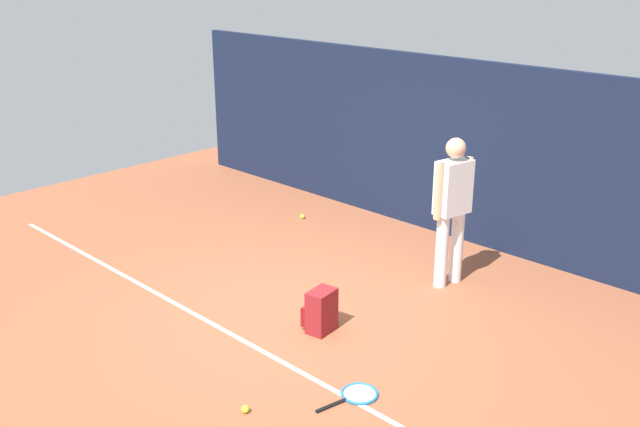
{
  "coord_description": "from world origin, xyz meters",
  "views": [
    {
      "loc": [
        4.9,
        -4.64,
        3.56
      ],
      "look_at": [
        0.0,
        0.4,
        1.0
      ],
      "focal_mm": 40.47,
      "sensor_mm": 36.0,
      "label": 1
    }
  ],
  "objects_px": {
    "backpack": "(320,311)",
    "tennis_ball_by_fence": "(303,216)",
    "tennis_player": "(452,203)",
    "tennis_racket": "(357,395)",
    "tennis_ball_near_player": "(245,409)"
  },
  "relations": [
    {
      "from": "tennis_player",
      "to": "tennis_ball_by_fence",
      "type": "relative_size",
      "value": 25.76
    },
    {
      "from": "backpack",
      "to": "tennis_ball_by_fence",
      "type": "distance_m",
      "value": 3.22
    },
    {
      "from": "tennis_ball_near_player",
      "to": "tennis_racket",
      "type": "bearing_deg",
      "value": 58.42
    },
    {
      "from": "tennis_ball_near_player",
      "to": "tennis_ball_by_fence",
      "type": "height_order",
      "value": "same"
    },
    {
      "from": "tennis_racket",
      "to": "tennis_ball_by_fence",
      "type": "relative_size",
      "value": 9.62
    },
    {
      "from": "tennis_racket",
      "to": "tennis_player",
      "type": "bearing_deg",
      "value": 28.08
    },
    {
      "from": "backpack",
      "to": "tennis_ball_by_fence",
      "type": "relative_size",
      "value": 6.67
    },
    {
      "from": "tennis_player",
      "to": "tennis_racket",
      "type": "distance_m",
      "value": 2.67
    },
    {
      "from": "tennis_player",
      "to": "tennis_ball_near_player",
      "type": "bearing_deg",
      "value": 14.01
    },
    {
      "from": "tennis_racket",
      "to": "tennis_ball_near_player",
      "type": "height_order",
      "value": "tennis_ball_near_player"
    },
    {
      "from": "backpack",
      "to": "tennis_player",
      "type": "bearing_deg",
      "value": 162.04
    },
    {
      "from": "tennis_player",
      "to": "tennis_racket",
      "type": "height_order",
      "value": "tennis_player"
    },
    {
      "from": "backpack",
      "to": "tennis_ball_near_player",
      "type": "height_order",
      "value": "backpack"
    },
    {
      "from": "tennis_player",
      "to": "tennis_ball_near_player",
      "type": "xyz_separation_m",
      "value": [
        0.23,
        -3.2,
        -0.93
      ]
    },
    {
      "from": "tennis_racket",
      "to": "backpack",
      "type": "relative_size",
      "value": 1.44
    }
  ]
}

